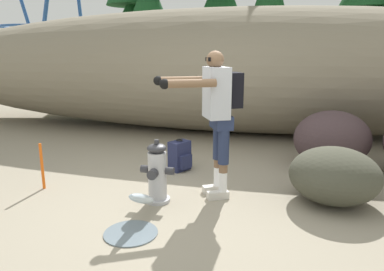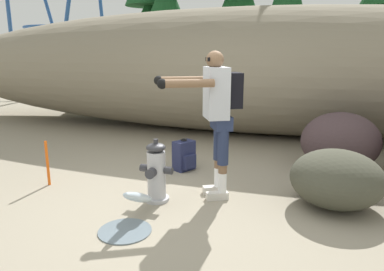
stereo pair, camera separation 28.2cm
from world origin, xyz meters
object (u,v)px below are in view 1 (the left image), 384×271
object	(u,v)px
utility_worker	(216,107)
boulder_large	(334,175)
fire_hydrant	(157,174)
spare_backpack	(180,156)
boulder_small	(332,139)
survey_stake	(42,166)

from	to	relation	value
utility_worker	boulder_large	world-z (taller)	utility_worker
fire_hydrant	spare_backpack	distance (m)	1.18
boulder_small	spare_backpack	bearing A→B (deg)	-162.36
survey_stake	boulder_large	bearing A→B (deg)	7.46
spare_backpack	boulder_small	xyz separation A→B (m)	(2.19, 0.70, 0.22)
spare_backpack	survey_stake	xyz separation A→B (m)	(-1.50, -1.14, 0.08)
boulder_small	survey_stake	world-z (taller)	boulder_small
fire_hydrant	utility_worker	bearing A→B (deg)	28.28
boulder_large	survey_stake	size ratio (longest dim) A/B	1.72
boulder_large	boulder_small	distance (m)	1.38
survey_stake	spare_backpack	bearing A→B (deg)	37.11
fire_hydrant	utility_worker	world-z (taller)	utility_worker
utility_worker	boulder_small	world-z (taller)	utility_worker
spare_backpack	survey_stake	world-z (taller)	survey_stake
utility_worker	spare_backpack	xyz separation A→B (m)	(-0.68, 0.83, -0.89)
fire_hydrant	utility_worker	xyz separation A→B (m)	(0.63, 0.34, 0.76)
boulder_large	utility_worker	bearing A→B (deg)	-173.37
fire_hydrant	spare_backpack	xyz separation A→B (m)	(-0.06, 1.17, -0.13)
spare_backpack	boulder_large	distance (m)	2.17
boulder_small	survey_stake	xyz separation A→B (m)	(-3.69, -1.83, -0.13)
utility_worker	spare_backpack	size ratio (longest dim) A/B	3.70
boulder_small	fire_hydrant	bearing A→B (deg)	-138.81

